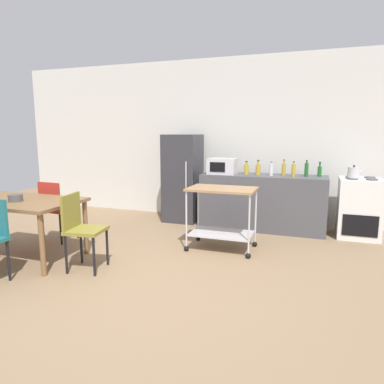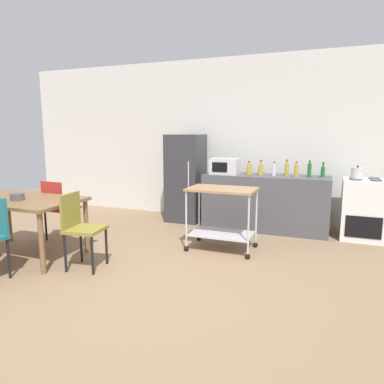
% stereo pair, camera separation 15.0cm
% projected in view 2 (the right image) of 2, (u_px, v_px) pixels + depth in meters
% --- Properties ---
extents(ground_plane, '(12.00, 12.00, 0.00)m').
position_uv_depth(ground_plane, '(138.00, 282.00, 3.75)').
color(ground_plane, '#8C7051').
extents(back_wall, '(8.40, 0.12, 2.90)m').
position_uv_depth(back_wall, '(224.00, 140.00, 6.45)').
color(back_wall, silver).
rests_on(back_wall, ground_plane).
extents(kitchen_counter, '(2.00, 0.64, 0.90)m').
position_uv_depth(kitchen_counter, '(265.00, 203.00, 5.74)').
color(kitchen_counter, '#4C4C51').
rests_on(kitchen_counter, ground_plane).
extents(dining_table, '(1.50, 0.90, 0.75)m').
position_uv_depth(dining_table, '(21.00, 205.00, 4.47)').
color(dining_table, brown).
rests_on(dining_table, ground_plane).
extents(chair_red, '(0.42, 0.42, 0.89)m').
position_uv_depth(chair_red, '(59.00, 206.00, 5.15)').
color(chair_red, '#B72D23').
rests_on(chair_red, ground_plane).
extents(chair_olive, '(0.45, 0.45, 0.89)m').
position_uv_depth(chair_olive, '(80.00, 225.00, 4.08)').
color(chair_olive, olive).
rests_on(chair_olive, ground_plane).
extents(stove_oven, '(0.60, 0.61, 0.92)m').
position_uv_depth(stove_oven, '(363.00, 209.00, 5.24)').
color(stove_oven, white).
rests_on(stove_oven, ground_plane).
extents(refrigerator, '(0.60, 0.63, 1.55)m').
position_uv_depth(refrigerator, '(186.00, 178.00, 6.30)').
color(refrigerator, '#333338').
rests_on(refrigerator, ground_plane).
extents(kitchen_cart, '(0.91, 0.57, 0.85)m').
position_uv_depth(kitchen_cart, '(222.00, 208.00, 4.72)').
color(kitchen_cart, '#A37A51').
rests_on(kitchen_cart, ground_plane).
extents(microwave, '(0.46, 0.35, 0.26)m').
position_uv_depth(microwave, '(225.00, 166.00, 5.81)').
color(microwave, silver).
rests_on(microwave, kitchen_counter).
extents(bottle_hot_sauce, '(0.08, 0.08, 0.22)m').
position_uv_depth(bottle_hot_sauce, '(249.00, 169.00, 5.76)').
color(bottle_hot_sauce, gold).
rests_on(bottle_hot_sauce, kitchen_counter).
extents(bottle_sparkling_water, '(0.08, 0.08, 0.24)m').
position_uv_depth(bottle_sparkling_water, '(261.00, 169.00, 5.68)').
color(bottle_sparkling_water, gold).
rests_on(bottle_sparkling_water, kitchen_counter).
extents(bottle_sesame_oil, '(0.06, 0.06, 0.23)m').
position_uv_depth(bottle_sesame_oil, '(274.00, 170.00, 5.55)').
color(bottle_sesame_oil, silver).
rests_on(bottle_sesame_oil, kitchen_counter).
extents(bottle_soda, '(0.06, 0.06, 0.25)m').
position_uv_depth(bottle_soda, '(287.00, 169.00, 5.60)').
color(bottle_soda, gold).
rests_on(bottle_soda, kitchen_counter).
extents(bottle_olive_oil, '(0.06, 0.06, 0.24)m').
position_uv_depth(bottle_olive_oil, '(296.00, 171.00, 5.39)').
color(bottle_olive_oil, gold).
rests_on(bottle_olive_oil, kitchen_counter).
extents(bottle_soy_sauce, '(0.06, 0.06, 0.26)m').
position_uv_depth(bottle_soy_sauce, '(309.00, 170.00, 5.42)').
color(bottle_soy_sauce, '#1E6628').
rests_on(bottle_soy_sauce, kitchen_counter).
extents(bottle_wine, '(0.06, 0.06, 0.23)m').
position_uv_depth(bottle_wine, '(323.00, 171.00, 5.43)').
color(bottle_wine, '#1E6628').
rests_on(bottle_wine, kitchen_counter).
extents(fruit_bowl, '(0.17, 0.17, 0.08)m').
position_uv_depth(fruit_bowl, '(17.00, 197.00, 4.35)').
color(fruit_bowl, '#4C4C4C').
rests_on(fruit_bowl, dining_table).
extents(kettle, '(0.24, 0.17, 0.19)m').
position_uv_depth(kettle, '(357.00, 173.00, 5.10)').
color(kettle, silver).
rests_on(kettle, stove_oven).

